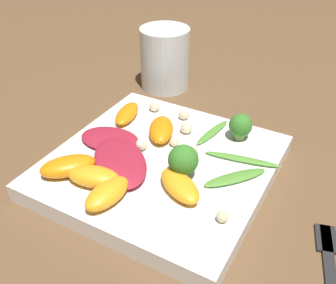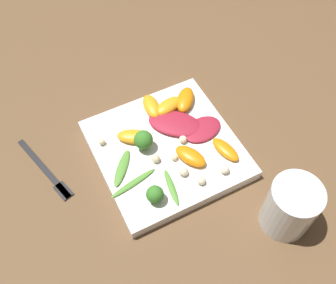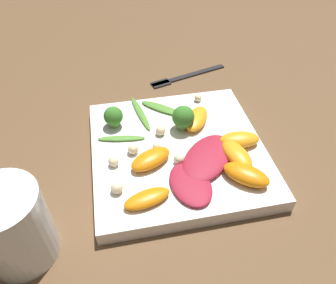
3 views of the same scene
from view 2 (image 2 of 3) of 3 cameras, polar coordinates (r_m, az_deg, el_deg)
name	(u,v)px [view 2 (image 2 of 3)]	position (r m, az deg, el deg)	size (l,w,h in m)	color
ground_plane	(166,153)	(0.76, -0.25, -1.54)	(2.40, 2.40, 0.00)	brown
plate	(166,149)	(0.75, -0.26, -1.06)	(0.26, 0.26, 0.02)	white
drinking_glass	(290,207)	(0.68, 17.33, -9.01)	(0.08, 0.08, 0.10)	white
fork	(49,174)	(0.76, -16.88, -4.49)	(0.17, 0.06, 0.01)	#262628
radicchio_leaf_0	(175,123)	(0.76, 1.03, 2.72)	(0.12, 0.12, 0.01)	maroon
radicchio_leaf_1	(202,129)	(0.76, 5.00, 1.84)	(0.06, 0.09, 0.01)	maroon
orange_segment_0	(185,100)	(0.80, 2.51, 6.17)	(0.07, 0.07, 0.02)	orange
orange_segment_1	(225,149)	(0.73, 8.34, -1.08)	(0.07, 0.04, 0.01)	orange
orange_segment_2	(134,137)	(0.74, -4.97, 0.80)	(0.06, 0.07, 0.02)	orange
orange_segment_3	(191,156)	(0.72, 3.29, -2.07)	(0.07, 0.06, 0.02)	orange
orange_segment_4	(168,106)	(0.78, 0.06, 5.23)	(0.05, 0.07, 0.02)	orange
orange_segment_5	(152,106)	(0.78, -2.41, 5.20)	(0.06, 0.04, 0.02)	orange
broccoli_floret_0	(155,195)	(0.67, -1.91, -7.64)	(0.03, 0.03, 0.04)	#84AD5B
broccoli_floret_1	(143,140)	(0.72, -3.58, 0.28)	(0.04, 0.04, 0.04)	#7A9E51
arugula_sprig_0	(171,187)	(0.69, 0.49, -6.55)	(0.07, 0.02, 0.00)	#518E33
arugula_sprig_1	(122,168)	(0.72, -6.68, -3.75)	(0.07, 0.06, 0.01)	#518E33
arugula_sprig_2	(133,183)	(0.70, -5.07, -5.97)	(0.03, 0.09, 0.01)	#518E33
macadamia_nut_0	(184,171)	(0.70, 2.40, -4.28)	(0.02, 0.02, 0.02)	beige
macadamia_nut_1	(225,170)	(0.71, 8.24, -3.97)	(0.02, 0.02, 0.02)	beige
macadamia_nut_2	(156,159)	(0.72, -1.78, -2.44)	(0.02, 0.02, 0.02)	beige
macadamia_nut_3	(173,158)	(0.72, 0.71, -2.36)	(0.01, 0.01, 0.01)	beige
macadamia_nut_4	(183,139)	(0.74, 2.18, 0.38)	(0.02, 0.02, 0.02)	beige
macadamia_nut_5	(201,181)	(0.69, 4.86, -5.64)	(0.02, 0.02, 0.02)	beige
macadamia_nut_6	(102,142)	(0.75, -9.59, 0.02)	(0.01, 0.01, 0.01)	beige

